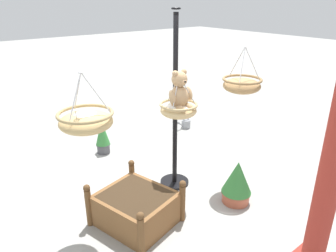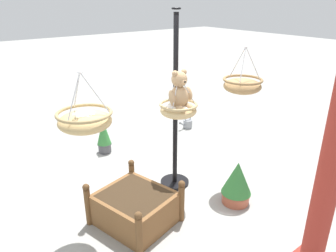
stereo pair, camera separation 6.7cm
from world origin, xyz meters
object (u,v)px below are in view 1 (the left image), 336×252
display_pole_central (175,135)px  hanging_basket_right_low (86,121)px  wooden_planter_box (136,207)px  potted_plant_flowering_red (237,182)px  hanging_basket_left_high (242,85)px  greenhouse_pillar_left (335,156)px  potted_plant_bushy_green (103,136)px  teddy_bear (180,93)px  watering_can (186,123)px  hanging_basket_with_teddy (179,109)px

display_pole_central → hanging_basket_right_low: size_ratio=3.95×
wooden_planter_box → potted_plant_flowering_red: size_ratio=1.78×
display_pole_central → wooden_planter_box: 1.22m
display_pole_central → hanging_basket_left_high: size_ratio=3.98×
hanging_basket_left_high → hanging_basket_right_low: 2.25m
display_pole_central → hanging_basket_right_low: (1.46, 0.25, 0.66)m
greenhouse_pillar_left → potted_plant_bushy_green: bearing=-84.0°
display_pole_central → teddy_bear: size_ratio=4.87×
wooden_planter_box → display_pole_central: bearing=-157.1°
hanging_basket_left_high → wooden_planter_box: bearing=-4.0°
wooden_planter_box → watering_can: bearing=-142.5°
hanging_basket_right_low → wooden_planter_box: size_ratio=0.58×
display_pole_central → teddy_bear: display_pole_central is taller
hanging_basket_with_teddy → hanging_basket_left_high: size_ratio=0.88×
wooden_planter_box → potted_plant_bushy_green: 2.14m
hanging_basket_right_low → greenhouse_pillar_left: size_ratio=0.23×
display_pole_central → hanging_basket_right_low: display_pole_central is taller
teddy_bear → wooden_planter_box: bearing=9.5°
hanging_basket_right_low → potted_plant_bushy_green: (-1.09, -1.89, -1.15)m
potted_plant_bushy_green → wooden_planter_box: bearing=73.4°
hanging_basket_left_high → hanging_basket_right_low: hanging_basket_left_high is taller
display_pole_central → teddy_bear: (0.15, 0.27, 0.73)m
display_pole_central → greenhouse_pillar_left: (-0.04, 2.22, 0.55)m
hanging_basket_with_teddy → hanging_basket_right_low: size_ratio=0.87×
greenhouse_pillar_left → potted_plant_flowering_red: (-0.33, -1.31, -1.06)m
greenhouse_pillar_left → wooden_planter_box: greenhouse_pillar_left is taller
wooden_planter_box → potted_plant_flowering_red: 1.44m
hanging_basket_with_teddy → potted_plant_flowering_red: hanging_basket_with_teddy is taller
greenhouse_pillar_left → watering_can: 4.34m
hanging_basket_with_teddy → wooden_planter_box: hanging_basket_with_teddy is taller
wooden_planter_box → potted_plant_flowering_red: potted_plant_flowering_red is taller
display_pole_central → potted_plant_bushy_green: size_ratio=3.92×
hanging_basket_with_teddy → hanging_basket_left_high: hanging_basket_left_high is taller
teddy_bear → potted_plant_bushy_green: size_ratio=0.80×
display_pole_central → potted_plant_flowering_red: bearing=112.2°
teddy_bear → watering_can: (-1.79, -1.87, -1.45)m
potted_plant_flowering_red → potted_plant_bushy_green: bearing=-73.9°
watering_can → hanging_basket_with_teddy: bearing=45.9°
teddy_bear → greenhouse_pillar_left: size_ratio=0.19×
hanging_basket_with_teddy → watering_can: 2.85m
potted_plant_flowering_red → watering_can: size_ratio=1.82×
potted_plant_bushy_green → watering_can: (-2.01, 0.04, -0.23)m
potted_plant_flowering_red → hanging_basket_right_low: bearing=-20.0°
hanging_basket_right_low → watering_can: hanging_basket_right_low is taller
hanging_basket_with_teddy → potted_plant_bushy_green: size_ratio=0.87×
display_pole_central → potted_plant_bushy_green: (0.37, -1.64, -0.49)m
hanging_basket_right_low → greenhouse_pillar_left: greenhouse_pillar_left is taller
teddy_bear → hanging_basket_right_low: 1.31m
teddy_bear → hanging_basket_left_high: (-0.92, 0.26, 0.01)m
greenhouse_pillar_left → potted_plant_flowering_red: bearing=-104.2°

